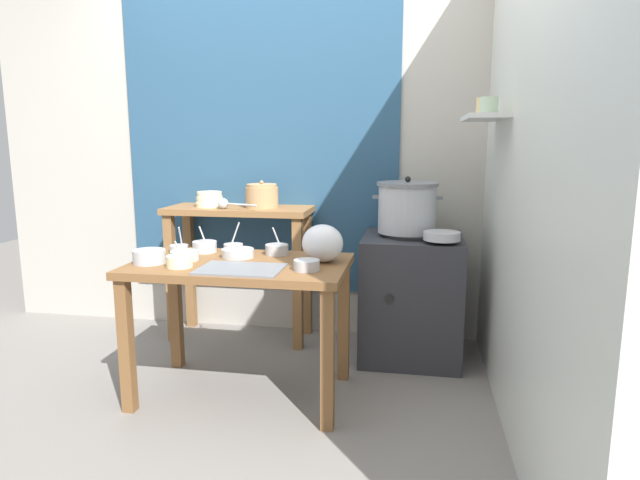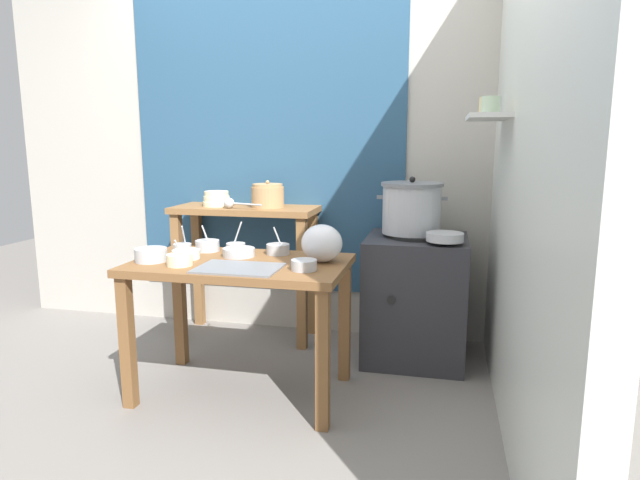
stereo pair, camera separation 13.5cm
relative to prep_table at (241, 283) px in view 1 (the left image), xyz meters
The scene contains 22 objects.
ground_plane 0.61m from the prep_table, behind, with size 9.00×9.00×0.00m, color gray.
wall_back 1.29m from the prep_table, 87.60° to the left, with size 4.40×0.12×2.60m.
wall_right 1.54m from the prep_table, ahead, with size 0.30×3.20×2.60m.
prep_table is the anchor object (origin of this frame).
back_shelf_table 0.87m from the prep_table, 108.70° to the left, with size 0.96×0.40×0.90m.
stove_block 1.13m from the prep_table, 38.72° to the left, with size 0.60×0.61×0.78m.
steamer_pot 1.14m from the prep_table, 40.86° to the left, with size 0.42×0.37×0.34m.
clay_pot 0.91m from the prep_table, 98.18° to the left, with size 0.21×0.21×0.18m.
bowl_stack_enamel 1.00m from the prep_table, 120.36° to the left, with size 0.18×0.18×0.10m.
ladle 0.85m from the prep_table, 115.24° to the left, with size 0.28×0.11×0.07m.
serving_tray 0.21m from the prep_table, 71.29° to the right, with size 0.40×0.28×0.01m, color slate.
plastic_bag 0.47m from the prep_table, 10.51° to the left, with size 0.21×0.19×0.19m, color white.
wide_pan 1.15m from the prep_table, 25.41° to the left, with size 0.21×0.21×0.05m, color #B7BABF.
prep_bowl_0 0.29m from the prep_table, 56.89° to the left, with size 0.13×0.13×0.16m.
prep_bowl_1 0.47m from the prep_table, 156.23° to the left, with size 0.10×0.10×0.15m.
prep_bowl_2 0.33m from the prep_table, behind, with size 0.14×0.14×0.05m.
prep_bowl_3 0.41m from the prep_table, 17.73° to the right, with size 0.12×0.12×0.05m.
prep_bowl_4 0.31m from the prep_table, 116.00° to the left, with size 0.11×0.11×0.17m.
prep_bowl_5 0.37m from the prep_table, 143.04° to the left, with size 0.13×0.13×0.15m.
prep_bowl_6 0.18m from the prep_table, 114.21° to the left, with size 0.17×0.17×0.05m.
prep_bowl_7 0.48m from the prep_table, 166.55° to the right, with size 0.16×0.16×0.07m.
prep_bowl_8 0.33m from the prep_table, 147.92° to the right, with size 0.13×0.13×0.14m.
Camera 1 is at (0.91, -2.58, 1.32)m, focal length 30.32 mm.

